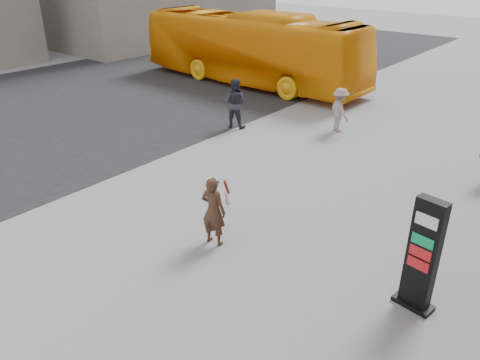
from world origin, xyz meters
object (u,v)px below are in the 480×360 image
Objects in this scene: info_pylon at (423,256)px; woman at (214,210)px; pedestrian_b at (340,110)px; bus at (251,48)px; pedestrian_a at (235,103)px.

woman is (-4.44, -0.83, -0.28)m from info_pylon.
bus is at bearing 5.03° from pedestrian_b.
info_pylon reaches higher than woman.
pedestrian_b is at bearing 135.79° from info_pylon.
bus is 8.21m from pedestrian_b.
pedestrian_a is at bearing -145.14° from bus.
woman is at bearing -143.33° from bus.
info_pylon is at bearing -178.59° from woman.
info_pylon is 10.96m from pedestrian_a.
bus reaches higher than woman.
woman is at bearing -160.90° from info_pylon.
bus reaches higher than info_pylon.
bus is 7.08m from pedestrian_a.
info_pylon is 1.36× the size of woman.
pedestrian_a is at bearing -62.25° from woman.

